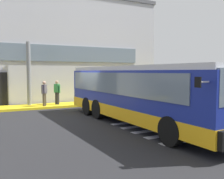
# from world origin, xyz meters

# --- Properties ---
(ground_plane) EXTENTS (80.00, 90.00, 0.02)m
(ground_plane) POSITION_xyz_m (0.00, 0.00, -0.01)
(ground_plane) COLOR #232326
(ground_plane) RESTS_ON ground
(bay_paint_stripes) EXTENTS (4.40, 3.96, 0.01)m
(bay_paint_stripes) POSITION_xyz_m (2.00, -4.20, 0.00)
(bay_paint_stripes) COLOR silver
(bay_paint_stripes) RESTS_ON ground
(terminal_building) EXTENTS (18.54, 13.80, 8.68)m
(terminal_building) POSITION_xyz_m (-0.67, 11.53, 4.33)
(terminal_building) COLOR #B7B7BC
(terminal_building) RESTS_ON ground
(boarding_curb) EXTENTS (20.74, 2.00, 0.15)m
(boarding_curb) POSITION_xyz_m (0.00, 4.80, 0.07)
(boarding_curb) COLOR yellow
(boarding_curb) RESTS_ON ground
(entry_support_column) EXTENTS (0.28, 0.28, 4.34)m
(entry_support_column) POSITION_xyz_m (-2.63, 5.40, 2.32)
(entry_support_column) COLOR slate
(entry_support_column) RESTS_ON boarding_curb
(bus_main_foreground) EXTENTS (3.02, 10.77, 2.70)m
(bus_main_foreground) POSITION_xyz_m (1.05, -2.82, 1.33)
(bus_main_foreground) COLOR navy
(bus_main_foreground) RESTS_ON ground
(passenger_near_column) EXTENTS (0.41, 0.48, 1.68)m
(passenger_near_column) POSITION_xyz_m (-1.83, 4.33, 1.08)
(passenger_near_column) COLOR #4C4233
(passenger_near_column) RESTS_ON boarding_curb
(passenger_by_doorway) EXTENTS (0.38, 0.52, 1.68)m
(passenger_by_doorway) POSITION_xyz_m (-0.85, 4.77, 1.08)
(passenger_by_doorway) COLOR #2D2D33
(passenger_by_doorway) RESTS_ON boarding_curb
(safety_bollard_yellow) EXTENTS (0.18, 0.18, 0.90)m
(safety_bollard_yellow) POSITION_xyz_m (1.91, 3.60, 0.45)
(safety_bollard_yellow) COLOR yellow
(safety_bollard_yellow) RESTS_ON ground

